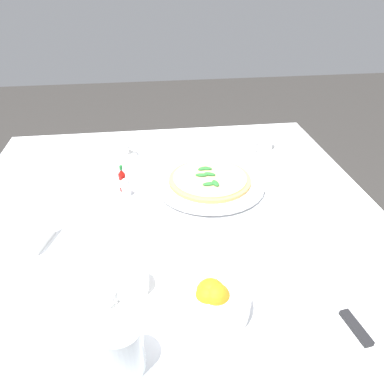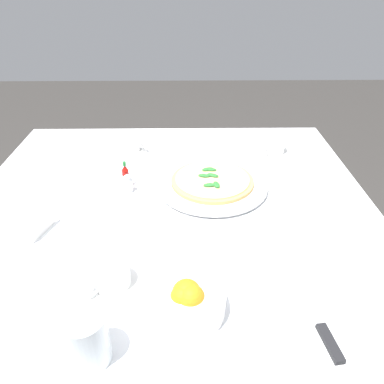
# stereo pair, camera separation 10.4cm
# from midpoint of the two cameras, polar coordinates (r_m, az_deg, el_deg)

# --- Properties ---
(ground_plane) EXTENTS (8.00, 8.00, 0.00)m
(ground_plane) POSITION_cam_midpoint_polar(r_m,az_deg,el_deg) (1.56, -0.34, -26.09)
(ground_plane) COLOR #33302D
(dining_table) EXTENTS (1.14, 1.14, 0.76)m
(dining_table) POSITION_cam_midpoint_polar(r_m,az_deg,el_deg) (1.08, -0.45, -8.53)
(dining_table) COLOR white
(dining_table) RESTS_ON ground_plane
(pizza_plate) EXTENTS (0.33, 0.33, 0.02)m
(pizza_plate) POSITION_cam_midpoint_polar(r_m,az_deg,el_deg) (1.10, 5.87, 1.13)
(pizza_plate) COLOR white
(pizza_plate) RESTS_ON dining_table
(pizza) EXTENTS (0.24, 0.24, 0.02)m
(pizza) POSITION_cam_midpoint_polar(r_m,az_deg,el_deg) (1.09, 5.90, 1.76)
(pizza) COLOR #DBAD60
(pizza) RESTS_ON pizza_plate
(coffee_cup_far_right) EXTENTS (0.13, 0.13, 0.06)m
(coffee_cup_far_right) POSITION_cam_midpoint_polar(r_m,az_deg,el_deg) (0.78, -8.62, -13.00)
(coffee_cup_far_right) COLOR white
(coffee_cup_far_right) RESTS_ON dining_table
(coffee_cup_center_back) EXTENTS (0.13, 0.13, 0.07)m
(coffee_cup_center_back) POSITION_cam_midpoint_polar(r_m,az_deg,el_deg) (1.33, 14.76, 7.00)
(coffee_cup_center_back) COLOR white
(coffee_cup_center_back) RESTS_ON dining_table
(coffee_cup_near_left) EXTENTS (0.13, 0.13, 0.06)m
(coffee_cup_near_left) POSITION_cam_midpoint_polar(r_m,az_deg,el_deg) (1.31, -7.45, 7.38)
(coffee_cup_near_left) COLOR white
(coffee_cup_near_left) RESTS_ON dining_table
(water_glass_right_edge) EXTENTS (0.07, 0.07, 0.10)m
(water_glass_right_edge) POSITION_cam_midpoint_polar(r_m,az_deg,el_deg) (0.66, -11.37, -21.98)
(water_glass_right_edge) COLOR white
(water_glass_right_edge) RESTS_ON dining_table
(napkin_folded) EXTENTS (0.24, 0.18, 0.02)m
(napkin_folded) POSITION_cam_midpoint_polar(r_m,az_deg,el_deg) (0.77, 22.68, -18.77)
(napkin_folded) COLOR white
(napkin_folded) RESTS_ON dining_table
(dinner_knife) EXTENTS (0.20, 0.05, 0.01)m
(dinner_knife) POSITION_cam_midpoint_polar(r_m,az_deg,el_deg) (0.76, 22.81, -17.94)
(dinner_knife) COLOR silver
(dinner_knife) RESTS_ON napkin_folded
(citrus_bowl) EXTENTS (0.15, 0.15, 0.07)m
(citrus_bowl) POSITION_cam_midpoint_polar(r_m,az_deg,el_deg) (0.73, 3.42, -16.62)
(citrus_bowl) COLOR white
(citrus_bowl) RESTS_ON dining_table
(hot_sauce_bottle) EXTENTS (0.02, 0.02, 0.08)m
(hot_sauce_bottle) POSITION_cam_midpoint_polar(r_m,az_deg,el_deg) (1.10, -7.60, 2.34)
(hot_sauce_bottle) COLOR #B7140F
(hot_sauce_bottle) RESTS_ON dining_table
(salt_shaker) EXTENTS (0.03, 0.03, 0.06)m
(salt_shaker) POSITION_cam_midpoint_polar(r_m,az_deg,el_deg) (1.12, -7.93, 2.65)
(salt_shaker) COLOR white
(salt_shaker) RESTS_ON dining_table
(pepper_shaker) EXTENTS (0.03, 0.03, 0.06)m
(pepper_shaker) POSITION_cam_midpoint_polar(r_m,az_deg,el_deg) (1.07, -7.18, 1.18)
(pepper_shaker) COLOR white
(pepper_shaker) RESTS_ON dining_table
(menu_card) EXTENTS (0.09, 0.03, 0.06)m
(menu_card) POSITION_cam_midpoint_polar(r_m,az_deg,el_deg) (0.96, -19.60, -4.72)
(menu_card) COLOR white
(menu_card) RESTS_ON dining_table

